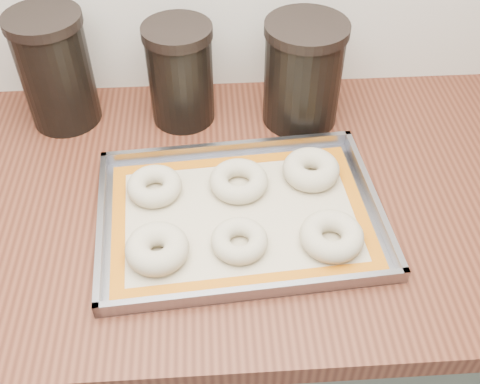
{
  "coord_description": "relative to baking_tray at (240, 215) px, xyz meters",
  "views": [
    {
      "loc": [
        0.01,
        0.99,
        1.59
      ],
      "look_at": [
        0.05,
        1.61,
        0.96
      ],
      "focal_mm": 42.0,
      "sensor_mm": 36.0,
      "label": 1
    }
  ],
  "objects": [
    {
      "name": "cabinet",
      "position": [
        -0.05,
        0.06,
        -0.48
      ],
      "size": [
        3.0,
        0.65,
        0.86
      ],
      "primitive_type": "cube",
      "color": "slate",
      "rests_on": "floor"
    },
    {
      "name": "countertop",
      "position": [
        -0.05,
        0.06,
        -0.03
      ],
      "size": [
        3.06,
        0.68,
        0.04
      ],
      "primitive_type": "cube",
      "color": "brown",
      "rests_on": "cabinet"
    },
    {
      "name": "baking_tray",
      "position": [
        0.0,
        0.0,
        0.0
      ],
      "size": [
        0.48,
        0.36,
        0.03
      ],
      "rotation": [
        0.0,
        0.0,
        0.07
      ],
      "color": "gray",
      "rests_on": "countertop"
    },
    {
      "name": "baking_mat",
      "position": [
        0.0,
        0.0,
        -0.0
      ],
      "size": [
        0.44,
        0.32,
        0.0
      ],
      "rotation": [
        0.0,
        0.0,
        0.07
      ],
      "color": "#C6B793",
      "rests_on": "baking_tray"
    },
    {
      "name": "bagel_front_left",
      "position": [
        -0.13,
        -0.08,
        0.02
      ],
      "size": [
        0.1,
        0.1,
        0.04
      ],
      "primitive_type": "torus",
      "rotation": [
        0.0,
        0.0,
        0.05
      ],
      "color": "#BCB092",
      "rests_on": "baking_mat"
    },
    {
      "name": "bagel_front_mid",
      "position": [
        -0.01,
        -0.07,
        0.01
      ],
      "size": [
        0.1,
        0.1,
        0.03
      ],
      "primitive_type": "torus",
      "rotation": [
        0.0,
        0.0,
        -0.15
      ],
      "color": "#BCB092",
      "rests_on": "baking_mat"
    },
    {
      "name": "bagel_front_right",
      "position": [
        0.14,
        -0.07,
        0.02
      ],
      "size": [
        0.12,
        0.12,
        0.04
      ],
      "primitive_type": "torus",
      "rotation": [
        0.0,
        0.0,
        -0.23
      ],
      "color": "#BCB092",
      "rests_on": "baking_mat"
    },
    {
      "name": "bagel_back_left",
      "position": [
        -0.14,
        0.06,
        0.01
      ],
      "size": [
        0.1,
        0.1,
        0.03
      ],
      "primitive_type": "torus",
      "rotation": [
        0.0,
        0.0,
        0.06
      ],
      "color": "#BCB092",
      "rests_on": "baking_mat"
    },
    {
      "name": "bagel_back_mid",
      "position": [
        0.0,
        0.07,
        0.01
      ],
      "size": [
        0.11,
        0.11,
        0.03
      ],
      "primitive_type": "torus",
      "rotation": [
        0.0,
        0.0,
        0.11
      ],
      "color": "#BCB092",
      "rests_on": "baking_mat"
    },
    {
      "name": "bagel_back_right",
      "position": [
        0.13,
        0.08,
        0.02
      ],
      "size": [
        0.11,
        0.11,
        0.04
      ],
      "primitive_type": "torus",
      "rotation": [
        0.0,
        0.0,
        -0.06
      ],
      "color": "#BCB092",
      "rests_on": "baking_mat"
    },
    {
      "name": "canister_left",
      "position": [
        -0.33,
        0.29,
        0.1
      ],
      "size": [
        0.14,
        0.14,
        0.22
      ],
      "color": "black",
      "rests_on": "countertop"
    },
    {
      "name": "canister_mid",
      "position": [
        -0.09,
        0.28,
        0.09
      ],
      "size": [
        0.13,
        0.13,
        0.2
      ],
      "color": "black",
      "rests_on": "countertop"
    },
    {
      "name": "canister_right",
      "position": [
        0.13,
        0.26,
        0.1
      ],
      "size": [
        0.15,
        0.15,
        0.2
      ],
      "color": "black",
      "rests_on": "countertop"
    }
  ]
}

